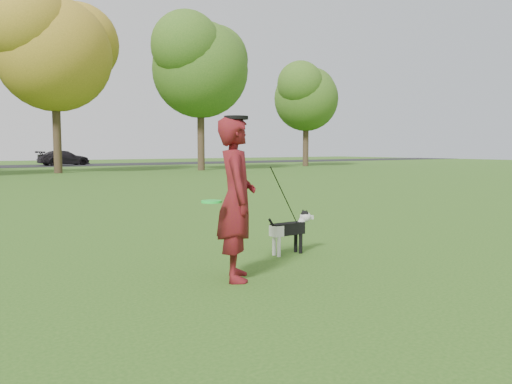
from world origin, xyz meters
TOP-DOWN VIEW (x-y plane):
  - ground at (0.00, 0.00)m, footprint 120.00×120.00m
  - man at (-0.21, -0.37)m, footprint 0.72×0.82m
  - dog at (1.19, 0.37)m, footprint 0.83×0.17m
  - car_right at (7.61, 40.00)m, footprint 4.63×2.52m
  - man_held_items at (0.76, -0.03)m, footprint 1.99×0.91m

SIDE VIEW (x-z plane):
  - ground at x=0.00m, z-range 0.00..0.00m
  - dog at x=1.19m, z-range 0.07..0.70m
  - car_right at x=7.61m, z-range 0.02..1.29m
  - man_held_items at x=0.76m, z-range 0.13..1.61m
  - man at x=-0.21m, z-range 0.00..1.89m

